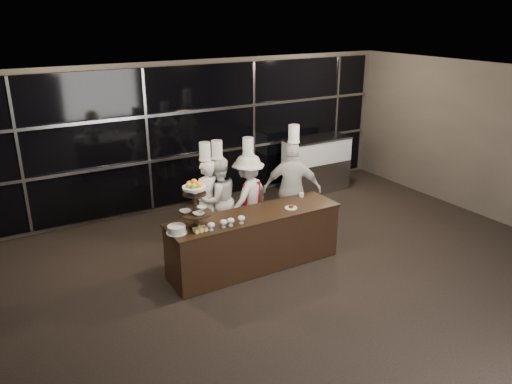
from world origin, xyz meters
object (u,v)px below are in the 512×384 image
buffet_counter (255,240)px  layer_cake (177,229)px  display_stand (195,200)px  chef_a (207,200)px  chef_b (218,199)px  chef_c (248,196)px  display_case (316,162)px  chef_d (292,189)px

buffet_counter → layer_cake: 1.42m
display_stand → chef_a: bearing=58.6°
chef_b → chef_c: bearing=-14.9°
display_case → buffet_counter: bearing=-141.5°
layer_cake → display_case: size_ratio=0.20×
display_stand → layer_cake: 0.49m
layer_cake → display_case: (4.36, 2.47, -0.29)m
display_stand → chef_d: size_ratio=0.36×
display_stand → chef_b: 1.62m
display_stand → chef_d: chef_d is taller
chef_a → chef_d: size_ratio=0.89×
chef_c → chef_d: chef_d is taller
buffet_counter → chef_a: chef_a is taller
layer_cake → buffet_counter: bearing=2.2°
chef_a → chef_b: size_ratio=1.00×
buffet_counter → display_stand: (-1.00, -0.00, 0.87)m
display_stand → display_case: (4.04, 2.42, -0.65)m
chef_a → chef_b: (0.22, -0.02, -0.01)m
display_case → chef_b: (-3.09, -1.23, 0.10)m
layer_cake → chef_d: (2.52, 0.76, -0.08)m
layer_cake → display_case: 5.02m
chef_a → chef_d: chef_d is taller
chef_c → chef_d: (0.72, -0.34, 0.11)m
buffet_counter → layer_cake: bearing=-177.8°
layer_cake → chef_d: size_ratio=0.15×
layer_cake → chef_d: chef_d is taller
display_stand → chef_a: (0.74, 1.21, -0.54)m
display_stand → buffet_counter: bearing=0.0°
chef_b → chef_d: size_ratio=0.89×
display_stand → chef_b: bearing=51.3°
display_case → chef_d: bearing=-137.0°
display_case → chef_a: size_ratio=0.82×
buffet_counter → chef_d: chef_d is taller
display_stand → display_case: bearing=30.9°
layer_cake → chef_c: (1.80, 1.10, -0.18)m
display_stand → layer_cake: bearing=-171.2°
chef_d → layer_cake: bearing=-163.3°
chef_c → layer_cake: bearing=-148.7°
display_case → chef_d: (-1.84, -1.71, 0.21)m
buffet_counter → chef_b: (-0.05, 1.19, 0.32)m
buffet_counter → chef_d: 1.46m
display_stand → chef_a: chef_a is taller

